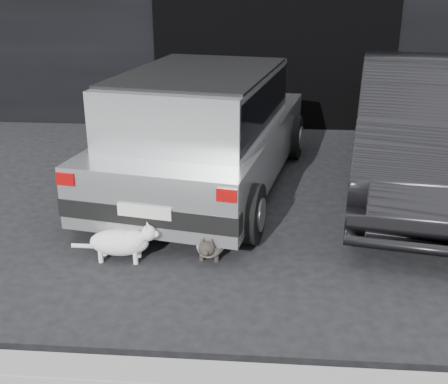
# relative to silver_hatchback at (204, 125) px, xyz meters

# --- Properties ---
(ground) EXTENTS (80.00, 80.00, 0.00)m
(ground) POSITION_rel_silver_hatchback_xyz_m (-0.17, -1.03, -0.81)
(ground) COLOR black
(ground) RESTS_ON ground
(garage_opening) EXTENTS (4.00, 0.10, 2.60)m
(garage_opening) POSITION_rel_silver_hatchback_xyz_m (0.83, 2.96, 0.49)
(garage_opening) COLOR black
(garage_opening) RESTS_ON ground
(curb) EXTENTS (18.00, 0.25, 0.12)m
(curb) POSITION_rel_silver_hatchback_xyz_m (0.83, -3.63, -0.75)
(curb) COLOR gray
(curb) RESTS_ON ground
(silver_hatchback) EXTENTS (2.57, 4.29, 1.49)m
(silver_hatchback) POSITION_rel_silver_hatchback_xyz_m (0.00, 0.00, 0.00)
(silver_hatchback) COLOR #BABDBF
(silver_hatchback) RESTS_ON ground
(second_car) EXTENTS (2.46, 4.99, 1.57)m
(second_car) POSITION_rel_silver_hatchback_xyz_m (2.70, 0.21, -0.03)
(second_car) COLOR black
(second_car) RESTS_ON ground
(cat_siamese) EXTENTS (0.32, 0.85, 0.29)m
(cat_siamese) POSITION_rel_silver_hatchback_xyz_m (0.26, -1.79, -0.68)
(cat_siamese) COLOR beige
(cat_siamese) RESTS_ON ground
(cat_white) EXTENTS (0.84, 0.29, 0.39)m
(cat_white) POSITION_rel_silver_hatchback_xyz_m (-0.55, -1.95, -0.62)
(cat_white) COLOR white
(cat_white) RESTS_ON ground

